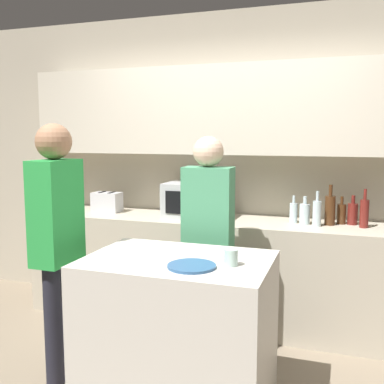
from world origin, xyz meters
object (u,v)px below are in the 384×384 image
at_px(microwave, 196,200).
at_px(plate_on_island, 192,266).
at_px(bottle_6, 364,213).
at_px(bottle_0, 293,212).
at_px(bottle_2, 317,213).
at_px(person_center, 57,233).
at_px(toaster, 107,202).
at_px(bottle_4, 341,213).
at_px(bottle_5, 353,213).
at_px(cup_0, 231,258).
at_px(bottle_1, 305,213).
at_px(bottle_3, 330,210).
at_px(person_left, 208,230).

xyz_separation_m(microwave, plate_on_island, (0.47, -1.49, -0.13)).
bearing_deg(microwave, plate_on_island, -72.62).
height_order(microwave, bottle_6, bottle_6).
distance_m(bottle_0, bottle_2, 0.21).
distance_m(bottle_2, bottle_6, 0.35).
bearing_deg(plate_on_island, person_center, 171.04).
bearing_deg(toaster, plate_on_island, -48.06).
bearing_deg(bottle_4, bottle_5, 2.71).
bearing_deg(cup_0, bottle_5, 66.66).
relative_size(bottle_6, person_center, 0.18).
distance_m(bottle_0, bottle_1, 0.09).
bearing_deg(person_center, bottle_6, 125.89).
distance_m(bottle_1, bottle_5, 0.38).
height_order(bottle_2, bottle_6, bottle_6).
bearing_deg(cup_0, bottle_1, 78.79).
height_order(bottle_5, bottle_6, bottle_6).
height_order(bottle_3, bottle_4, bottle_3).
bearing_deg(bottle_5, toaster, -177.86).
height_order(bottle_3, cup_0, bottle_3).
xyz_separation_m(bottle_2, bottle_5, (0.27, 0.16, -0.02)).
height_order(bottle_6, person_center, person_center).
bearing_deg(person_left, microwave, -66.37).
distance_m(bottle_4, person_center, 2.20).
bearing_deg(bottle_1, microwave, 178.80).
distance_m(bottle_5, bottle_6, 0.13).
xyz_separation_m(microwave, bottle_5, (1.29, 0.08, -0.06)).
height_order(bottle_4, person_left, person_left).
distance_m(bottle_1, bottle_2, 0.11).
xyz_separation_m(bottle_4, person_center, (-1.68, -1.42, 0.02)).
xyz_separation_m(bottle_2, bottle_6, (0.35, 0.06, 0.01)).
xyz_separation_m(bottle_0, bottle_2, (0.19, -0.08, 0.02)).
bearing_deg(microwave, bottle_1, -1.20).
xyz_separation_m(plate_on_island, person_left, (-0.14, 0.77, 0.03)).
bearing_deg(bottle_4, cup_0, -110.58).
height_order(bottle_3, person_center, person_center).
bearing_deg(plate_on_island, microwave, 107.38).
xyz_separation_m(toaster, plate_on_island, (1.34, -1.49, -0.07)).
height_order(microwave, toaster, microwave).
height_order(microwave, plate_on_island, microwave).
distance_m(bottle_2, cup_0, 1.37).
distance_m(toaster, bottle_5, 2.17).
height_order(bottle_6, cup_0, bottle_6).
distance_m(toaster, bottle_2, 1.90).
distance_m(toaster, bottle_0, 1.71).
relative_size(bottle_1, person_left, 0.14).
bearing_deg(bottle_3, person_center, -139.72).
bearing_deg(bottle_6, cup_0, -117.62).
bearing_deg(cup_0, bottle_0, 82.59).
distance_m(toaster, cup_0, 2.07).
xyz_separation_m(bottle_0, bottle_5, (0.46, 0.08, 0.00)).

